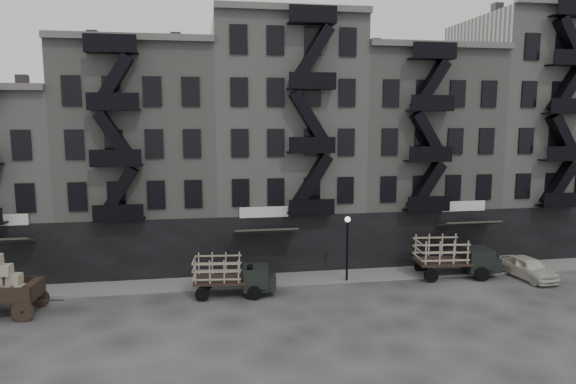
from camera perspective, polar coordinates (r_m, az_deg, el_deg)
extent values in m
plane|color=#38383A|center=(30.30, 2.33, -11.83)|extent=(140.00, 140.00, 0.00)
cube|color=slate|center=(33.76, 1.02, -9.56)|extent=(55.00, 2.50, 0.15)
cube|color=#4C4744|center=(39.65, -27.00, 10.56)|extent=(0.70, 0.70, 1.20)
cube|color=gray|center=(38.18, -15.68, 3.60)|extent=(10.00, 10.00, 15.00)
cube|color=black|center=(34.21, -16.20, -6.30)|extent=(10.00, 0.35, 4.00)
cube|color=#595651|center=(33.29, -17.20, 16.18)|extent=(10.00, 0.50, 0.40)
cube|color=#4C4744|center=(38.85, -20.73, 15.43)|extent=(0.70, 0.70, 1.20)
cube|color=#4C4744|center=(38.23, -12.30, 15.90)|extent=(0.70, 0.70, 1.20)
cube|color=gray|center=(38.34, -0.65, 5.42)|extent=(10.00, 10.00, 17.00)
cube|color=black|center=(34.46, 0.63, -5.86)|extent=(10.00, 0.35, 4.00)
cube|color=#595651|center=(33.89, 0.74, 19.83)|extent=(10.00, 0.50, 0.40)
cube|color=#4C4744|center=(38.62, -5.33, 18.97)|extent=(0.70, 0.70, 1.20)
cube|color=#4C4744|center=(39.41, 3.12, 18.78)|extent=(0.70, 0.70, 1.20)
cube|color=gray|center=(41.13, 13.28, 4.00)|extent=(10.00, 10.00, 15.00)
cube|color=black|center=(37.48, 15.92, -5.02)|extent=(10.00, 0.35, 4.00)
cube|color=#595651|center=(36.64, 16.91, 15.44)|extent=(10.00, 0.50, 0.40)
cube|color=#4C4744|center=(40.30, 9.59, 15.57)|extent=(0.70, 0.70, 1.20)
cube|color=#4C4744|center=(42.37, 16.89, 14.97)|extent=(0.70, 0.70, 1.20)
cube|color=gray|center=(45.85, 25.02, 5.75)|extent=(10.00, 10.00, 18.00)
cube|color=black|center=(42.68, 28.18, -4.08)|extent=(10.00, 0.35, 4.00)
cube|color=#4C4744|center=(44.95, 22.48, 18.17)|extent=(0.70, 0.70, 1.20)
cube|color=#4C4744|center=(47.98, 28.33, 17.15)|extent=(0.70, 0.70, 1.20)
cylinder|color=black|center=(32.81, 6.59, -6.64)|extent=(0.14, 0.14, 4.00)
sphere|color=silver|center=(32.33, 6.65, -3.04)|extent=(0.36, 0.36, 0.36)
cube|color=black|center=(31.55, -29.10, -10.14)|extent=(3.83, 2.30, 0.20)
cylinder|color=black|center=(30.24, -27.40, -11.72)|extent=(1.12, 0.22, 1.12)
cylinder|color=black|center=(31.99, -25.92, -10.54)|extent=(1.12, 0.22, 1.12)
cube|color=black|center=(30.77, -26.39, -9.62)|extent=(0.67, 1.67, 0.81)
cube|color=black|center=(30.86, -7.50, -9.66)|extent=(3.24, 2.11, 0.16)
cube|color=black|center=(30.76, -3.58, -9.49)|extent=(1.60, 1.76, 1.35)
cube|color=black|center=(30.86, -2.05, -9.95)|extent=(0.86, 1.42, 0.81)
cylinder|color=black|center=(30.11, -3.74, -11.16)|extent=(0.83, 0.28, 0.81)
cylinder|color=black|center=(31.82, -3.74, -10.08)|extent=(0.83, 0.28, 0.81)
cylinder|color=black|center=(30.27, -9.50, -11.15)|extent=(0.83, 0.28, 0.81)
cylinder|color=black|center=(31.97, -9.17, -10.08)|extent=(0.83, 0.28, 0.81)
cube|color=black|center=(35.42, 16.82, -7.39)|extent=(3.62, 2.34, 0.18)
cube|color=black|center=(36.28, 20.30, -7.02)|extent=(1.78, 1.97, 1.52)
cube|color=black|center=(36.74, 21.58, -7.39)|extent=(0.95, 1.59, 0.91)
cylinder|color=black|center=(35.54, 20.76, -8.55)|extent=(0.93, 0.31, 0.91)
cylinder|color=black|center=(37.31, 19.46, -7.68)|extent=(0.93, 0.31, 0.91)
cylinder|color=black|center=(34.30, 15.63, -8.92)|extent=(0.93, 0.31, 0.91)
cylinder|color=black|center=(36.13, 14.54, -7.99)|extent=(0.93, 0.31, 0.91)
imported|color=beige|center=(37.20, 25.12, -7.62)|extent=(2.25, 4.46, 1.46)
imported|color=black|center=(30.34, -4.34, -9.80)|extent=(1.12, 0.95, 2.03)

